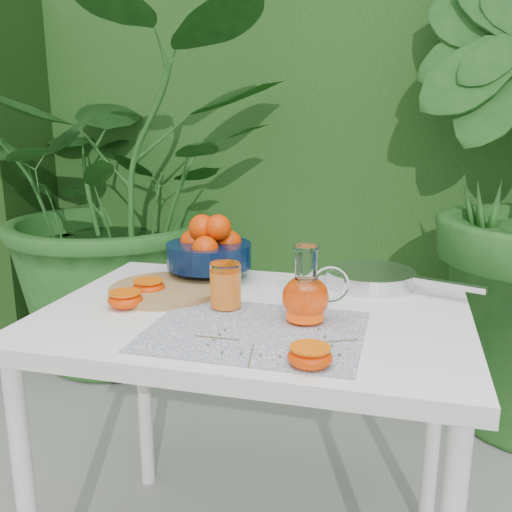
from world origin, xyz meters
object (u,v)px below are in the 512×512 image
(cutting_board, at_px, (166,290))
(juice_pitcher, at_px, (306,295))
(fruit_bowl, at_px, (209,249))
(white_table, at_px, (254,343))
(saute_pan, at_px, (371,277))

(cutting_board, distance_m, juice_pitcher, 0.41)
(cutting_board, height_order, juice_pitcher, juice_pitcher)
(fruit_bowl, bearing_deg, white_table, -50.43)
(white_table, xyz_separation_m, saute_pan, (0.26, 0.28, 0.11))
(white_table, relative_size, juice_pitcher, 5.76)
(cutting_board, distance_m, fruit_bowl, 0.19)
(fruit_bowl, height_order, juice_pitcher, fruit_bowl)
(fruit_bowl, bearing_deg, juice_pitcher, -40.53)
(cutting_board, height_order, saute_pan, saute_pan)
(cutting_board, xyz_separation_m, fruit_bowl, (0.07, 0.16, 0.08))
(saute_pan, bearing_deg, juice_pitcher, -110.71)
(fruit_bowl, relative_size, saute_pan, 0.61)
(white_table, distance_m, juice_pitcher, 0.20)
(fruit_bowl, distance_m, juice_pitcher, 0.43)
(white_table, height_order, fruit_bowl, fruit_bowl)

